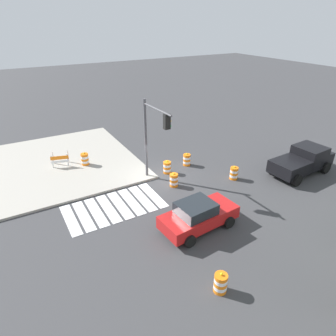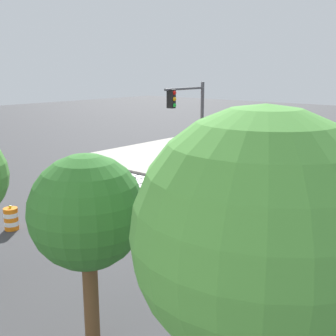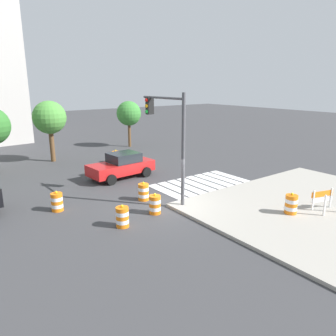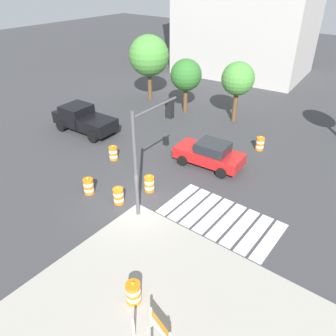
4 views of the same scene
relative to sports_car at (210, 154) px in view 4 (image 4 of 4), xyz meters
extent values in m
plane|color=#38383A|center=(-0.75, -5.93, -0.81)|extent=(120.00, 120.00, 0.00)
cube|color=silver|center=(0.63, -4.13, -0.80)|extent=(0.60, 3.20, 0.02)
cube|color=silver|center=(1.38, -4.13, -0.80)|extent=(0.60, 3.20, 0.02)
cube|color=silver|center=(2.13, -4.13, -0.80)|extent=(0.60, 3.20, 0.02)
cube|color=silver|center=(2.88, -4.13, -0.80)|extent=(0.60, 3.20, 0.02)
cube|color=silver|center=(3.63, -4.13, -0.80)|extent=(0.60, 3.20, 0.02)
cube|color=silver|center=(4.38, -4.13, -0.80)|extent=(0.60, 3.20, 0.02)
cube|color=silver|center=(5.13, -4.13, -0.80)|extent=(0.60, 3.20, 0.02)
cube|color=silver|center=(5.88, -4.13, -0.80)|extent=(0.60, 3.20, 0.02)
cube|color=red|center=(-0.06, 0.00, -0.13)|extent=(4.43, 2.18, 0.70)
cube|color=#1E2328|center=(0.19, 0.02, 0.52)|extent=(2.02, 1.75, 0.60)
cylinder|color=black|center=(-1.33, -1.06, -0.48)|extent=(0.68, 0.29, 0.66)
cylinder|color=black|center=(-1.48, 0.83, -0.48)|extent=(0.68, 0.29, 0.66)
cylinder|color=black|center=(1.36, -0.84, -0.48)|extent=(0.68, 0.29, 0.66)
cylinder|color=black|center=(1.21, 1.05, -0.48)|extent=(0.68, 0.29, 0.66)
cube|color=black|center=(-8.85, -1.41, 0.06)|extent=(2.61, 2.14, 0.90)
cube|color=black|center=(-10.94, -1.53, 0.36)|extent=(2.01, 2.10, 1.50)
cube|color=black|center=(-12.04, -1.60, 0.06)|extent=(1.51, 1.98, 0.90)
cylinder|color=black|center=(-11.68, -2.60, -0.39)|extent=(0.86, 0.35, 0.84)
cylinder|color=black|center=(-11.80, -0.56, -0.39)|extent=(0.86, 0.35, 0.84)
cylinder|color=black|center=(-8.29, -2.40, -0.39)|extent=(0.86, 0.35, 0.84)
cylinder|color=black|center=(-8.41, -0.37, -0.39)|extent=(0.86, 0.35, 0.84)
cylinder|color=orange|center=(-1.71, -6.35, -0.72)|extent=(0.56, 0.56, 0.18)
cylinder|color=white|center=(-1.71, -6.35, -0.54)|extent=(0.56, 0.56, 0.18)
cylinder|color=orange|center=(-1.71, -6.35, -0.36)|extent=(0.56, 0.56, 0.18)
cylinder|color=white|center=(-1.71, -6.35, -0.18)|extent=(0.56, 0.56, 0.18)
cylinder|color=orange|center=(-1.71, -6.35, 0.00)|extent=(0.56, 0.56, 0.18)
sphere|color=yellow|center=(-1.71, -6.35, 0.15)|extent=(0.12, 0.12, 0.12)
cylinder|color=orange|center=(-3.67, -6.72, -0.72)|extent=(0.56, 0.56, 0.18)
cylinder|color=white|center=(-3.67, -6.72, -0.54)|extent=(0.56, 0.56, 0.18)
cylinder|color=orange|center=(-3.67, -6.72, -0.36)|extent=(0.56, 0.56, 0.18)
cylinder|color=white|center=(-3.67, -6.72, -0.18)|extent=(0.56, 0.56, 0.18)
cylinder|color=orange|center=(-3.67, -6.72, 0.00)|extent=(0.56, 0.56, 0.18)
sphere|color=yellow|center=(-3.67, -6.72, 0.15)|extent=(0.12, 0.12, 0.12)
cylinder|color=orange|center=(-5.35, -3.22, -0.72)|extent=(0.56, 0.56, 0.18)
cylinder|color=white|center=(-5.35, -3.22, -0.54)|extent=(0.56, 0.56, 0.18)
cylinder|color=orange|center=(-5.35, -3.22, -0.36)|extent=(0.56, 0.56, 0.18)
cylinder|color=white|center=(-5.35, -3.22, -0.18)|extent=(0.56, 0.56, 0.18)
cylinder|color=orange|center=(-5.35, -3.22, 0.00)|extent=(0.56, 0.56, 0.18)
sphere|color=yellow|center=(-5.35, -3.22, 0.15)|extent=(0.12, 0.12, 0.12)
cylinder|color=orange|center=(1.62, 3.94, -0.72)|extent=(0.56, 0.56, 0.18)
cylinder|color=white|center=(1.62, 3.94, -0.54)|extent=(0.56, 0.56, 0.18)
cylinder|color=orange|center=(1.62, 3.94, -0.36)|extent=(0.56, 0.56, 0.18)
cylinder|color=white|center=(1.62, 3.94, -0.18)|extent=(0.56, 0.56, 0.18)
cylinder|color=orange|center=(1.62, 3.94, 0.00)|extent=(0.56, 0.56, 0.18)
sphere|color=yellow|center=(1.62, 3.94, 0.15)|extent=(0.12, 0.12, 0.12)
cylinder|color=orange|center=(-1.16, -4.48, -0.72)|extent=(0.56, 0.56, 0.18)
cylinder|color=white|center=(-1.16, -4.48, -0.54)|extent=(0.56, 0.56, 0.18)
cylinder|color=orange|center=(-1.16, -4.48, -0.36)|extent=(0.56, 0.56, 0.18)
cylinder|color=white|center=(-1.16, -4.48, -0.18)|extent=(0.56, 0.56, 0.18)
cylinder|color=orange|center=(-1.16, -4.48, 0.00)|extent=(0.56, 0.56, 0.18)
sphere|color=yellow|center=(-1.16, -4.48, 0.15)|extent=(0.12, 0.12, 0.12)
cylinder|color=orange|center=(3.19, -10.43, -0.57)|extent=(0.56, 0.56, 0.18)
cylinder|color=white|center=(3.19, -10.43, -0.39)|extent=(0.56, 0.56, 0.18)
cylinder|color=orange|center=(3.19, -10.43, -0.21)|extent=(0.56, 0.56, 0.18)
cylinder|color=white|center=(3.19, -10.43, -0.03)|extent=(0.56, 0.56, 0.18)
cylinder|color=orange|center=(3.19, -10.43, 0.15)|extent=(0.56, 0.56, 0.18)
sphere|color=yellow|center=(3.19, -10.43, 0.30)|extent=(0.12, 0.12, 0.12)
cube|color=silver|center=(4.39, -10.82, -0.16)|extent=(0.09, 0.09, 1.00)
cube|color=silver|center=(4.19, -11.49, -0.16)|extent=(0.09, 0.09, 1.00)
cube|color=orange|center=(4.92, -10.96, 0.09)|extent=(1.26, 0.40, 0.28)
cube|color=white|center=(4.92, -10.96, -0.21)|extent=(1.26, 0.40, 0.20)
cylinder|color=#4C4C51|center=(-0.15, -6.53, 2.09)|extent=(0.18, 0.18, 5.50)
cylinder|color=#4C4C51|center=(-0.21, -4.93, 4.54)|extent=(0.24, 3.20, 0.12)
cube|color=black|center=(-0.25, -3.81, 4.09)|extent=(0.37, 0.29, 0.90)
sphere|color=red|center=(-0.44, -3.82, 4.39)|extent=(0.20, 0.20, 0.20)
sphere|color=#F2A514|center=(-0.44, -3.82, 4.09)|extent=(0.20, 0.20, 0.20)
sphere|color=green|center=(-0.44, -3.82, 3.79)|extent=(0.20, 0.20, 0.20)
cylinder|color=brown|center=(-2.21, 7.31, 0.49)|extent=(0.36, 0.36, 2.60)
sphere|color=#478C38|center=(-2.21, 7.31, 2.68)|extent=(2.55, 2.55, 2.55)
cylinder|color=brown|center=(-10.92, 6.97, 0.59)|extent=(0.37, 0.37, 2.81)
sphere|color=#478C38|center=(-10.92, 6.97, 3.25)|extent=(3.58, 3.58, 3.58)
cylinder|color=brown|center=(-6.45, 6.42, 0.35)|extent=(0.35, 0.35, 2.33)
sphere|color=#2D6B28|center=(-6.45, 6.42, 2.42)|extent=(2.58, 2.58, 2.58)
camera|label=1|loc=(7.87, 10.45, 9.48)|focal=31.73mm
camera|label=2|loc=(-13.46, 11.87, 5.45)|focal=44.66mm
camera|label=3|loc=(-9.80, -18.27, 5.25)|focal=34.43mm
camera|label=4|loc=(9.16, -15.99, 10.09)|focal=35.54mm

